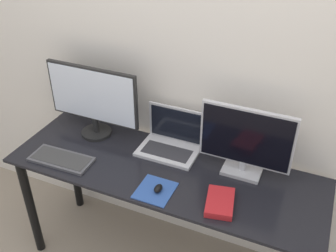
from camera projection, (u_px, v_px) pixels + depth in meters
The scene contains 9 objects.
wall_back at pixel (190, 64), 2.15m from camera, with size 7.00×0.05×2.50m.
desk at pixel (164, 189), 2.21m from camera, with size 1.74×0.57×0.77m.
monitor_left at pixel (93, 99), 2.30m from camera, with size 0.58×0.18×0.44m.
monitor_right at pixel (246, 141), 2.01m from camera, with size 0.49×0.14×0.39m.
laptop at pixel (171, 140), 2.27m from camera, with size 0.34×0.24×0.24m.
keyboard at pixel (61, 159), 2.20m from camera, with size 0.36×0.17×0.02m.
mousepad at pixel (155, 190), 1.99m from camera, with size 0.18×0.20×0.00m.
mouse at pixel (158, 188), 1.98m from camera, with size 0.04×0.06×0.03m.
book at pixel (220, 202), 1.90m from camera, with size 0.17×0.22×0.03m.
Camera 1 is at (0.69, -1.23, 2.13)m, focal length 42.00 mm.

